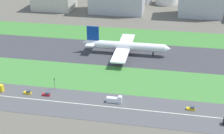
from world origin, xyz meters
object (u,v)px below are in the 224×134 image
object	(u,v)px
car_2	(191,108)
truck_0	(115,100)
traffic_light	(54,83)
car_0	(28,92)
car_3	(47,94)
airliner	(124,46)

from	to	relation	value
car_2	truck_0	world-z (taller)	truck_0
traffic_light	car_0	bearing A→B (deg)	-148.97
car_3	car_2	bearing A→B (deg)	0.00
car_2	traffic_light	world-z (taller)	traffic_light
airliner	truck_0	size ratio (longest dim) A/B	7.74
airliner	car_3	size ratio (longest dim) A/B	14.77
car_3	airliner	bearing A→B (deg)	63.51
traffic_light	airliner	bearing A→B (deg)	62.03
car_2	car_3	world-z (taller)	same
car_2	car_0	xyz separation A→B (m)	(-90.77, 0.00, 0.00)
traffic_light	car_3	bearing A→B (deg)	-104.26
airliner	car_0	world-z (taller)	airliner
car_0	car_2	bearing A→B (deg)	0.00
car_3	truck_0	size ratio (longest dim) A/B	0.52
airliner	traffic_light	size ratio (longest dim) A/B	9.03
car_3	truck_0	xyz separation A→B (m)	(39.02, -0.00, 0.75)
car_0	traffic_light	bearing A→B (deg)	31.03
airliner	truck_0	distance (m)	68.35
car_3	traffic_light	distance (m)	8.91
airliner	truck_0	world-z (taller)	airliner
car_2	car_3	distance (m)	79.51
car_0	truck_0	bearing A→B (deg)	-0.00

